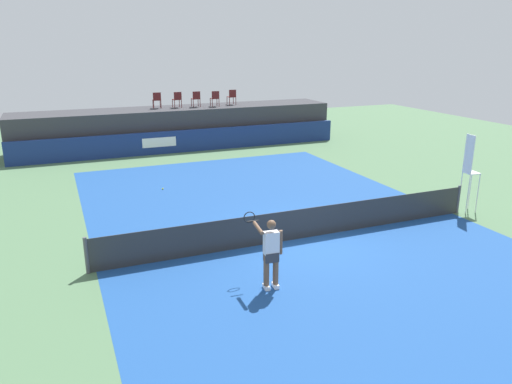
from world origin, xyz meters
name	(u,v)px	position (x,y,z in m)	size (l,w,h in m)	color
ground_plane	(262,209)	(0.00, 3.00, 0.00)	(48.00, 48.00, 0.00)	#4C704C
court_inner	(300,238)	(0.00, 0.00, 0.00)	(12.00, 22.00, 0.00)	#1C478C
sponsor_wall	(186,141)	(-0.01, 13.50, 0.60)	(18.00, 0.22, 1.20)	navy
spectator_platform	(178,127)	(0.00, 15.30, 1.10)	(18.00, 2.80, 2.20)	#38383D
spectator_chair_far_left	(157,99)	(-1.10, 15.42, 2.69)	(0.48, 0.48, 0.89)	#561919
spectator_chair_left	(177,99)	(0.01, 15.25, 2.69)	(0.47, 0.47, 0.89)	#561919
spectator_chair_center	(196,98)	(1.09, 15.17, 2.69)	(0.44, 0.44, 0.89)	#561919
spectator_chair_right	(215,98)	(2.15, 14.93, 2.69)	(0.45, 0.45, 0.89)	#561919
spectator_chair_far_right	(232,96)	(3.34, 15.37, 2.69)	(0.45, 0.45, 0.89)	#561919
umpire_chair	(470,168)	(6.55, 0.01, 1.59)	(0.49, 0.49, 2.76)	white
tennis_net	(301,224)	(0.00, 0.00, 0.47)	(12.40, 0.02, 0.95)	#2D2D2D
net_post_near	(86,256)	(-6.20, 0.00, 0.50)	(0.10, 0.10, 1.00)	#4C4C51
net_post_far	(458,199)	(6.20, 0.00, 0.50)	(0.10, 0.10, 1.00)	#4C4C51
tennis_player	(271,251)	(-2.13, -2.53, 0.96)	(0.62, 1.16, 1.77)	white
tennis_ball	(163,189)	(-2.78, 6.79, 0.04)	(0.07, 0.07, 0.07)	#D8EA33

